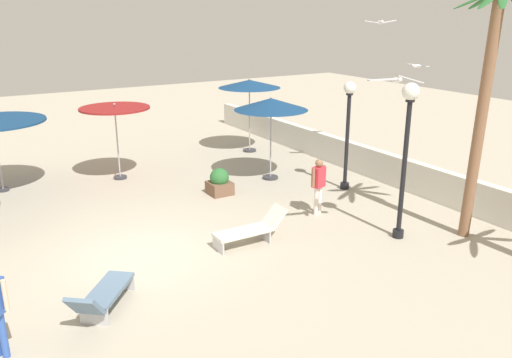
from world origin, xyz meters
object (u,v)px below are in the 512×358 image
Objects in this scene: lamp_post_1 at (348,121)px; patio_umbrella_1 at (115,112)px; guest_0 at (319,181)px; seagull_1 at (397,80)px; patio_umbrella_0 at (271,105)px; patio_umbrella_4 at (249,85)px; lounge_chair_1 at (102,295)px; seagull_0 at (380,22)px; lamp_post_0 at (407,137)px; palm_tree_1 at (487,86)px; planter at (220,182)px; lounge_chair_2 at (251,229)px; seagull_2 at (417,66)px.

patio_umbrella_1 is at bearing -129.19° from lamp_post_1.
seagull_1 is (2.82, -0.20, 3.13)m from guest_0.
lamp_post_1 is (4.84, 5.93, -0.08)m from patio_umbrella_1.
patio_umbrella_0 reaches higher than guest_0.
patio_umbrella_4 is 5.73m from lamp_post_1.
lounge_chair_1 is 1.45× the size of seagull_1.
seagull_0 reaches higher than guest_0.
patio_umbrella_4 is 12.64m from lounge_chair_1.
lamp_post_0 is 7.78m from lounge_chair_1.
lamp_post_1 is at bearing 2.39° from patio_umbrella_4.
lamp_post_1 is at bearing 110.69° from lounge_chair_1.
palm_tree_1 is 2.59m from seagull_1.
lounge_chair_1 is (-0.36, -7.44, -2.26)m from lamp_post_0.
patio_umbrella_0 reaches higher than lounge_chair_1.
patio_umbrella_0 is at bearing -19.45° from patio_umbrella_4.
patio_umbrella_4 is 10.33m from palm_tree_1.
palm_tree_1 is (10.26, 0.45, 1.11)m from patio_umbrella_4.
planter is at bearing -100.81° from seagull_0.
seagull_0 is at bearing 117.18° from guest_0.
lounge_chair_1 is (5.47, -7.28, -2.18)m from patio_umbrella_0.
lounge_chair_2 is 1.50× the size of seagull_2.
lamp_post_1 is at bearing -69.81° from seagull_0.
seagull_0 is 1.28× the size of planter.
palm_tree_1 reaches higher than patio_umbrella_1.
lamp_post_0 is at bearing 64.53° from lounge_chair_2.
lamp_post_1 reaches higher than planter.
lamp_post_0 is 3.15× the size of seagull_1.
patio_umbrella_0 is 2.60× the size of seagull_0.
palm_tree_1 is at bearing 14.25° from patio_umbrella_0.
patio_umbrella_4 reaches higher than patio_umbrella_0.
palm_tree_1 is 6.55m from lounge_chair_2.
lamp_post_0 reaches higher than planter.
lamp_post_0 reaches higher than guest_0.
seagull_0 is (5.10, 1.87, 2.45)m from patio_umbrella_4.
palm_tree_1 is at bearing 2.65° from lamp_post_1.
seagull_1 is 1.47× the size of planter.
seagull_1 reaches higher than lamp_post_0.
patio_umbrella_1 is 0.75× the size of lamp_post_1.
palm_tree_1 reaches higher than lamp_post_1.
planter is (-5.30, -2.39, -2.26)m from lamp_post_0.
lamp_post_1 is 5.11m from seagull_1.
planter is at bearing -155.72° from lamp_post_0.
seagull_0 is at bearing 20.15° from patio_umbrella_4.
planter is at bearing -147.50° from palm_tree_1.
lounge_chair_2 is at bearing -37.80° from patio_umbrella_0.
patio_umbrella_1 is at bearing -145.54° from planter.
seagull_1 is at bearing -4.07° from guest_0.
patio_umbrella_0 is 0.72× the size of lamp_post_0.
lounge_chair_1 is at bearing -43.43° from patio_umbrella_4.
palm_tree_1 is 4.91m from guest_0.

